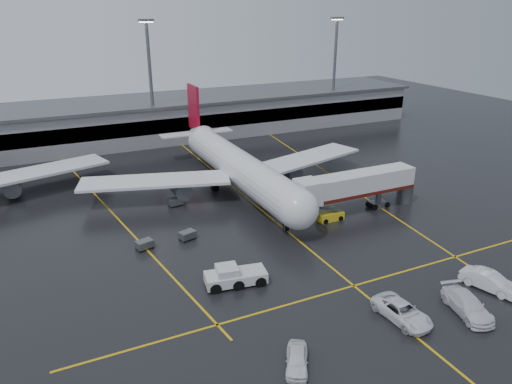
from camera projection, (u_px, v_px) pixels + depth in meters
name	position (u px, v px, depth m)	size (l,w,h in m)	color
ground	(263.00, 211.00, 69.00)	(220.00, 220.00, 0.00)	black
apron_line_centre	(263.00, 211.00, 69.00)	(0.25, 90.00, 0.02)	gold
apron_line_stop	(354.00, 286.00, 50.48)	(60.00, 0.25, 0.02)	gold
apron_line_left	(109.00, 210.00, 69.41)	(0.25, 70.00, 0.02)	gold
apron_line_right	(329.00, 173.00, 84.61)	(0.25, 70.00, 0.02)	gold
terminal	(169.00, 117.00, 107.78)	(122.00, 19.00, 8.60)	gray
light_mast_mid	(150.00, 76.00, 97.10)	(3.00, 1.20, 25.45)	#595B60
light_mast_right	(335.00, 65.00, 115.10)	(3.00, 1.20, 25.45)	#595B60
main_airliner	(236.00, 165.00, 75.64)	(48.80, 45.60, 14.10)	silver
jet_bridge	(357.00, 186.00, 67.27)	(19.90, 3.40, 6.05)	silver
pushback_tractor	(234.00, 277.00, 50.47)	(6.83, 3.74, 2.32)	silver
belt_loader	(330.00, 216.00, 65.89)	(3.70, 1.75, 2.34)	gold
service_van_a	(402.00, 312.00, 44.76)	(2.84, 6.17, 1.71)	white
service_van_b	(467.00, 305.00, 45.70)	(2.56, 6.31, 1.83)	silver
service_van_c	(490.00, 281.00, 49.55)	(2.03, 5.82, 1.92)	white
service_van_d	(297.00, 360.00, 38.83)	(1.78, 4.42, 1.51)	white
baggage_cart_a	(187.00, 235.00, 60.38)	(2.29, 1.83, 1.12)	#595B60
baggage_cart_b	(144.00, 244.00, 58.01)	(2.28, 1.80, 1.12)	#595B60
baggage_cart_c	(176.00, 202.00, 70.66)	(2.19, 1.61, 1.12)	#595B60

